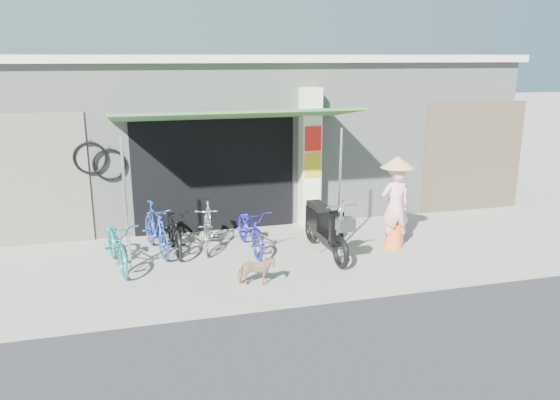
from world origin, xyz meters
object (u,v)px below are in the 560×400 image
object	(u,v)px
bike_blue	(156,228)
nun	(395,203)
bike_black	(174,228)
bike_silver	(208,226)
moped	(324,227)
street_dog	(256,271)
bike_navy	(250,229)
bike_teal	(117,244)

from	to	relation	value
bike_blue	nun	world-z (taller)	nun
bike_black	bike_silver	distance (m)	0.64
bike_blue	moped	bearing A→B (deg)	-29.06
street_dog	bike_navy	bearing A→B (deg)	1.78
nun	street_dog	bearing A→B (deg)	21.76
bike_teal	bike_navy	xyz separation A→B (m)	(2.44, 0.29, -0.01)
bike_black	moped	world-z (taller)	moped
bike_silver	street_dog	world-z (taller)	bike_silver
street_dog	nun	distance (m)	3.29
bike_blue	street_dog	distance (m)	2.52
moped	nun	size ratio (longest dim) A/B	1.12
bike_black	street_dog	distance (m)	2.34
street_dog	nun	xyz separation A→B (m)	(3.01, 1.14, 0.63)
bike_teal	street_dog	xyz separation A→B (m)	(2.18, -1.39, -0.19)
bike_navy	nun	size ratio (longest dim) A/B	0.92
bike_silver	nun	distance (m)	3.65
bike_black	bike_silver	size ratio (longest dim) A/B	1.14
bike_black	nun	distance (m)	4.28
bike_blue	bike_teal	bearing A→B (deg)	-150.41
bike_blue	nun	bearing A→B (deg)	-23.74
bike_blue	bike_black	size ratio (longest dim) A/B	0.93
bike_black	moped	distance (m)	2.86
bike_blue	bike_black	xyz separation A→B (m)	(0.34, 0.01, -0.03)
bike_teal	nun	world-z (taller)	nun
bike_black	bike_navy	bearing A→B (deg)	-17.94
moped	bike_black	bearing A→B (deg)	158.92
bike_blue	bike_black	distance (m)	0.34
street_dog	nun	world-z (taller)	nun
moped	bike_silver	bearing A→B (deg)	154.19
moped	bike_navy	bearing A→B (deg)	154.66
bike_teal	bike_blue	bearing A→B (deg)	30.57
bike_blue	bike_navy	size ratio (longest dim) A/B	0.96
nun	bike_black	bearing A→B (deg)	-11.07
bike_blue	moped	distance (m)	3.18
street_dog	moped	size ratio (longest dim) A/B	0.30
bike_silver	street_dog	distance (m)	2.09
bike_teal	bike_black	size ratio (longest dim) A/B	0.98
bike_navy	moped	size ratio (longest dim) A/B	0.82
bike_silver	street_dog	xyz separation A→B (m)	(0.51, -2.01, -0.20)
nun	bike_teal	bearing A→B (deg)	-1.70
nun	moped	bearing A→B (deg)	1.72
bike_teal	bike_silver	size ratio (longest dim) A/B	1.13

